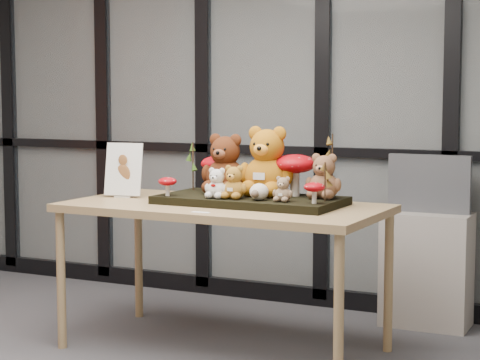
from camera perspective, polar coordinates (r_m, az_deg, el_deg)
The scene contains 24 objects.
room_shell at distance 3.87m, azimuth -14.00°, elevation 9.13°, with size 5.00×5.00×5.00m.
glass_partition at distance 5.98m, azimuth 1.39°, elevation 5.52°, with size 4.90×0.06×2.78m.
display_table at distance 4.82m, azimuth -1.08°, elevation -2.36°, with size 1.78×0.93×0.83m.
diorama_tray at distance 4.80m, azimuth 0.68°, elevation -1.34°, with size 1.01×0.51×0.04m, color black.
bear_pooh_yellow at distance 4.83m, azimuth 1.81°, elevation 1.49°, with size 0.32×0.29×0.43m, color #B76C11, non-canonical shape.
bear_brown_medium at distance 4.94m, azimuth -0.96°, elevation 1.29°, with size 0.29×0.26×0.37m, color #4F220E, non-canonical shape.
bear_tan_back at distance 4.72m, azimuth 5.54°, elevation 0.41°, with size 0.21×0.19×0.27m, color brown, non-canonical shape.
bear_small_yellow at distance 4.69m, azimuth -0.38°, elevation -0.02°, with size 0.15×0.14×0.20m, color #AA7223, non-canonical shape.
bear_white_bow at distance 4.71m, azimuth -1.52°, elevation -0.09°, with size 0.14×0.13×0.18m, color white, non-canonical shape.
bear_beige_small at distance 4.57m, azimuth 2.85°, elevation -0.51°, with size 0.11×0.10×0.15m, color #907254, non-canonical shape.
plush_cream_hedgehog at distance 4.62m, azimuth 1.26°, elevation -0.73°, with size 0.08×0.07×0.10m, color white, non-canonical shape.
mushroom_back_left at distance 5.07m, azimuth -1.43°, elevation 0.57°, with size 0.20×0.20×0.23m, color #9D050C, non-canonical shape.
mushroom_back_right at distance 4.81m, azimuth 3.63°, elevation 0.46°, with size 0.23×0.23×0.26m, color #9D050C, non-canonical shape.
mushroom_front_left at distance 4.84m, azimuth -4.78°, elevation -0.37°, with size 0.10×0.10×0.12m, color #9D050C, non-canonical shape.
mushroom_front_right at distance 4.50m, azimuth 4.90°, elevation -0.78°, with size 0.11×0.11×0.12m, color #9D050C, non-canonical shape.
sprig_green_far_left at distance 5.11m, azimuth -3.11°, elevation 0.91°, with size 0.05×0.05×0.28m, color #18350C, non-canonical shape.
sprig_green_mid_left at distance 5.10m, azimuth -1.53°, elevation 0.86°, with size 0.05×0.05×0.27m, color #18350C, non-canonical shape.
sprig_dry_far_right at distance 4.71m, azimuth 6.07°, elevation 0.90°, with size 0.05×0.05×0.35m, color brown, non-canonical shape.
sprig_dry_mid_right at distance 4.59m, azimuth 5.60°, elevation -0.12°, with size 0.05×0.05×0.21m, color brown, non-canonical shape.
sprig_green_centre at distance 4.99m, azimuth 1.15°, elevation 0.36°, with size 0.05×0.05×0.21m, color #18350C, non-canonical shape.
sign_holder at distance 5.16m, azimuth -7.66°, elevation 0.55°, with size 0.23×0.11×0.32m.
label_card at distance 4.48m, azimuth -2.59°, elevation -2.13°, with size 0.10×0.03×0.00m, color white.
cabinet at distance 5.51m, azimuth 12.15°, elevation -5.77°, with size 0.53×0.31×0.71m, color #9F968D.
monitor at distance 5.45m, azimuth 12.32°, elevation -0.24°, with size 0.50×0.05×0.36m.
Camera 1 is at (2.45, -2.98, 1.44)m, focal length 65.00 mm.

